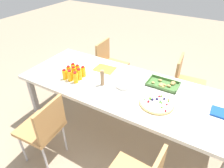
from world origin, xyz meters
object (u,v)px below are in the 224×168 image
(juice_bottle_3, at_px, (69,71))
(juice_bottle_8, at_px, (83,72))
(party_table, at_px, (124,90))
(chair_far_right, at_px, (185,81))
(snack_tray, at_px, (163,84))
(cardboard_tube, at_px, (102,78))
(juice_bottle_0, at_px, (65,74))
(juice_bottle_4, at_px, (74,73))
(chair_far_left, at_px, (109,62))
(fruit_pizza, at_px, (157,103))
(juice_bottle_5, at_px, (79,74))
(juice_bottle_1, at_px, (70,76))
(juice_bottle_6, at_px, (73,68))
(juice_bottle_7, at_px, (78,70))
(plate_stack, at_px, (124,85))
(chair_near_left, at_px, (44,127))
(napkin_stack, at_px, (219,112))
(paper_folder, at_px, (105,69))
(juice_bottle_2, at_px, (76,78))

(juice_bottle_3, distance_m, juice_bottle_8, 0.17)
(party_table, height_order, chair_far_right, chair_far_right)
(snack_tray, distance_m, cardboard_tube, 0.69)
(chair_far_right, bearing_deg, juice_bottle_0, -53.26)
(juice_bottle_4, xyz_separation_m, juice_bottle_8, (0.07, 0.08, -0.01))
(chair_far_left, height_order, fruit_pizza, chair_far_left)
(juice_bottle_5, relative_size, cardboard_tube, 0.76)
(juice_bottle_1, bearing_deg, juice_bottle_5, 45.14)
(juice_bottle_6, height_order, cardboard_tube, cardboard_tube)
(juice_bottle_8, bearing_deg, party_table, 6.89)
(juice_bottle_7, bearing_deg, plate_stack, 5.83)
(chair_near_left, relative_size, snack_tray, 2.40)
(party_table, xyz_separation_m, juice_bottle_1, (-0.59, -0.22, 0.12))
(chair_near_left, xyz_separation_m, napkin_stack, (1.49, 0.82, 0.24))
(juice_bottle_1, height_order, paper_folder, juice_bottle_1)
(chair_far_left, xyz_separation_m, juice_bottle_2, (0.15, -0.99, 0.29))
(plate_stack, xyz_separation_m, napkin_stack, (0.98, 0.06, -0.01))
(juice_bottle_1, distance_m, juice_bottle_3, 0.10)
(juice_bottle_2, relative_size, paper_folder, 0.53)
(party_table, xyz_separation_m, fruit_pizza, (0.43, -0.11, 0.07))
(chair_near_left, height_order, juice_bottle_8, juice_bottle_8)
(juice_bottle_8, bearing_deg, napkin_stack, 4.31)
(chair_far_left, bearing_deg, juice_bottle_0, -2.10)
(chair_near_left, xyz_separation_m, snack_tray, (0.89, 1.00, 0.24))
(chair_near_left, bearing_deg, juice_bottle_7, 2.37)
(napkin_stack, relative_size, cardboard_tube, 0.80)
(juice_bottle_7, distance_m, napkin_stack, 1.58)
(snack_tray, xyz_separation_m, cardboard_tube, (-0.60, -0.34, 0.08))
(juice_bottle_6, distance_m, fruit_pizza, 1.10)
(chair_far_right, distance_m, juice_bottle_0, 1.62)
(juice_bottle_0, bearing_deg, snack_tray, 23.71)
(snack_tray, relative_size, napkin_stack, 2.30)
(juice_bottle_0, xyz_separation_m, paper_folder, (0.28, 0.44, -0.06))
(juice_bottle_8, height_order, napkin_stack, juice_bottle_8)
(chair_near_left, relative_size, juice_bottle_2, 6.06)
(paper_folder, bearing_deg, chair_far_left, 115.82)
(juice_bottle_6, distance_m, cardboard_tube, 0.45)
(juice_bottle_3, bearing_deg, paper_folder, 52.26)
(fruit_pizza, xyz_separation_m, snack_tray, (-0.05, 0.35, 0.00))
(juice_bottle_4, bearing_deg, chair_far_right, 41.25)
(chair_far_right, relative_size, snack_tray, 2.40)
(chair_far_right, distance_m, juice_bottle_6, 1.52)
(juice_bottle_5, bearing_deg, napkin_stack, 7.25)
(juice_bottle_2, distance_m, juice_bottle_8, 0.15)
(chair_far_right, distance_m, juice_bottle_8, 1.41)
(juice_bottle_1, distance_m, juice_bottle_7, 0.14)
(napkin_stack, relative_size, paper_folder, 0.58)
(juice_bottle_6, height_order, napkin_stack, juice_bottle_6)
(juice_bottle_0, relative_size, fruit_pizza, 0.38)
(juice_bottle_7, bearing_deg, juice_bottle_5, -42.12)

